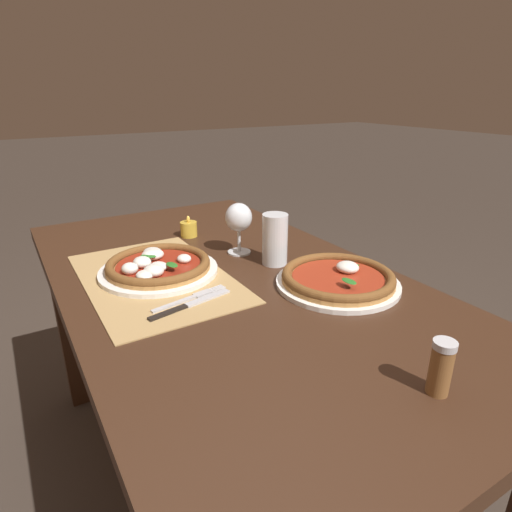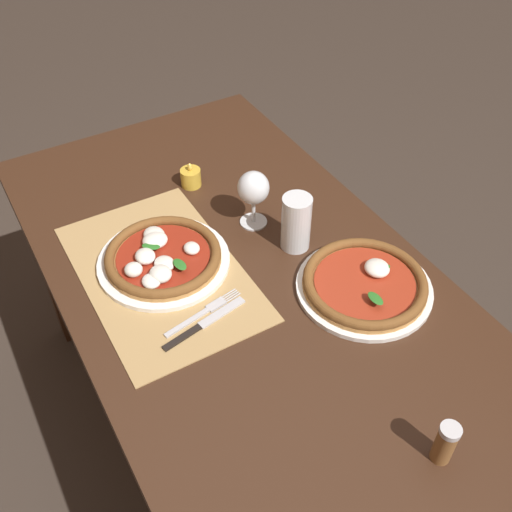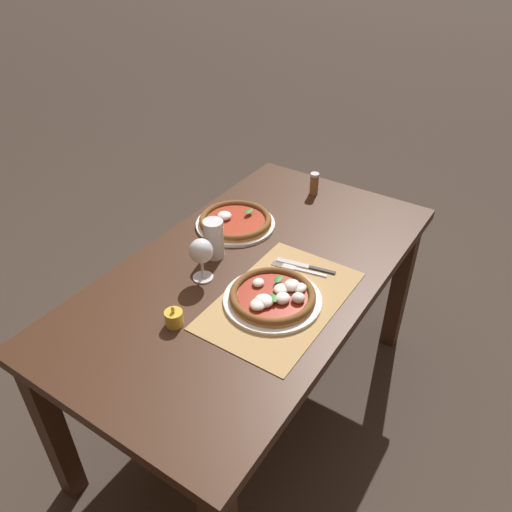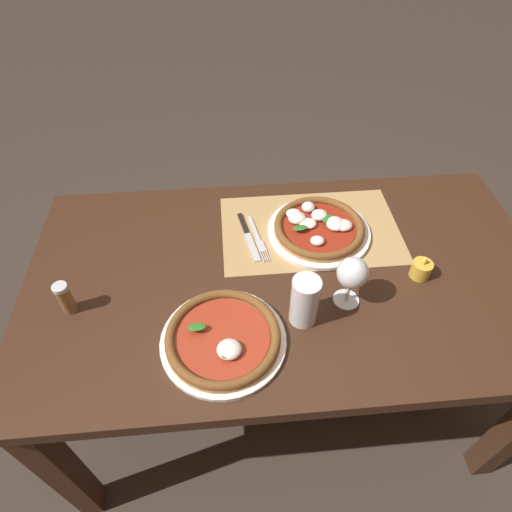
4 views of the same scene
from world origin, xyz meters
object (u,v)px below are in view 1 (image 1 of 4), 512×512
Objects in this scene: wine_glass at (239,219)px; pizza_near at (158,266)px; fork at (190,298)px; pizza_far at (338,278)px; pint_glass at (275,240)px; knife at (191,304)px; pepper_shaker at (441,367)px; votive_candle at (189,230)px.

pizza_near is at bearing -84.46° from wine_glass.
pizza_far is at bearing 71.48° from fork.
knife is at bearing -69.12° from pint_glass.
pepper_shaker is at bearing -18.92° from pizza_far.
wine_glass reaches higher than knife.
pint_glass reaches higher than pepper_shaker.
knife is 0.54m from pepper_shaker.
votive_candle is 0.96m from pepper_shaker.
wine_glass is 0.34m from fork.
knife is 2.98× the size of votive_candle.
pizza_far is (0.31, 0.37, -0.00)m from pizza_near.
votive_candle is at bearing 157.47° from fork.
votive_candle is (-0.25, 0.20, 0.00)m from pizza_near.
pizza_far is at bearing 16.94° from votive_candle.
wine_glass reaches higher than fork.
knife is (0.24, -0.26, -0.10)m from wine_glass.
wine_glass is 0.14m from pint_glass.
pint_glass reaches higher than pizza_near.
knife is at bearing -103.78° from pizza_far.
pint_glass is 0.34m from knife.
pizza_near is 1.01× the size of pizza_far.
wine_glass reaches higher than votive_candle.
pizza_near is at bearing -162.01° from pepper_shaker.
fork is (-0.12, -0.35, -0.01)m from pizza_far.
votive_candle reaches higher than fork.
wine_glass is at bearing 132.85° from knife.
pepper_shaker is (0.70, 0.23, 0.03)m from pizza_near.
pizza_near reaches higher than fork.
pizza_near is 0.32m from votive_candle.
pint_glass is 0.68× the size of knife.
wine_glass is 0.73m from pepper_shaker.
knife is 0.51m from votive_candle.
fork is at bearing -22.53° from votive_candle.
pizza_far is at bearing 15.05° from pint_glass.
votive_candle reaches higher than knife.
fork is at bearing 3.87° from pizza_near.
fork is (0.21, -0.25, -0.10)m from wine_glass.
pint_glass is 2.01× the size of votive_candle.
pizza_near is at bearing -176.13° from fork.
pepper_shaker is (0.40, -0.14, 0.03)m from pizza_far.
pepper_shaker reaches higher than votive_candle.
wine_glass is 0.37m from knife.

